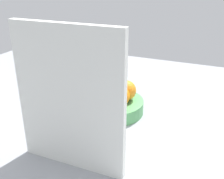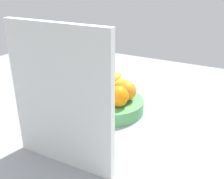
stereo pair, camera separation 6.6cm
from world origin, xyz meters
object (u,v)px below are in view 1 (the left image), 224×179
at_px(orange_front_right, 126,90).
at_px(cutting_board, 69,101).
at_px(orange_front_left, 119,96).
at_px(fruit_bowl, 112,106).
at_px(orange_back_left, 97,94).
at_px(orange_center, 108,85).
at_px(banana_bunch, 107,86).

bearing_deg(orange_front_right, cutting_board, 86.53).
relative_size(orange_front_left, cutting_board, 0.19).
xyz_separation_m(fruit_bowl, orange_front_right, (-0.04, -0.02, 0.06)).
bearing_deg(orange_back_left, cutting_board, 102.87).
distance_m(orange_front_right, orange_back_left, 0.10).
relative_size(orange_front_left, orange_back_left, 1.00).
bearing_deg(orange_front_right, orange_center, -16.22).
bearing_deg(orange_center, orange_front_right, 163.78).
height_order(orange_front_left, orange_center, same).
height_order(orange_front_right, orange_center, same).
bearing_deg(orange_back_left, orange_front_left, -169.69).
bearing_deg(cutting_board, orange_front_right, -94.28).
bearing_deg(orange_front_left, banana_bunch, -35.66).
distance_m(fruit_bowl, banana_bunch, 0.07).
bearing_deg(orange_front_right, orange_back_left, 40.19).
bearing_deg(orange_front_left, orange_back_left, 10.31).
bearing_deg(cutting_board, fruit_bowl, -86.29).
height_order(fruit_bowl, orange_front_left, orange_front_left).
bearing_deg(fruit_bowl, banana_bunch, -34.11).
bearing_deg(fruit_bowl, cutting_board, 94.52).
distance_m(orange_center, orange_back_left, 0.09).
bearing_deg(orange_back_left, fruit_bowl, -129.31).
bearing_deg(orange_center, banana_bunch, 108.20).
relative_size(orange_front_left, banana_bunch, 0.38).
bearing_deg(orange_front_right, fruit_bowl, 28.39).
distance_m(orange_front_left, orange_back_left, 0.08).
relative_size(orange_front_right, banana_bunch, 0.38).
bearing_deg(orange_back_left, orange_front_right, -139.81).
xyz_separation_m(fruit_bowl, banana_bunch, (0.03, -0.02, 0.06)).
xyz_separation_m(orange_back_left, banana_bunch, (-0.01, -0.06, 0.01)).
height_order(orange_front_right, cutting_board, cutting_board).
bearing_deg(banana_bunch, orange_front_right, -175.49).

